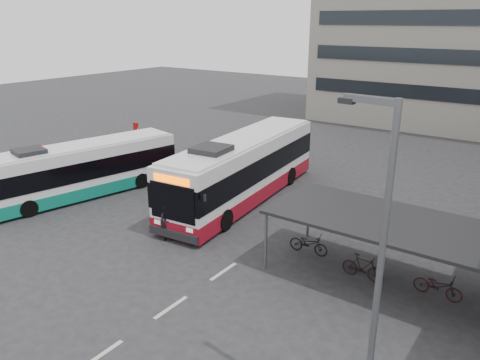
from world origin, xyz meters
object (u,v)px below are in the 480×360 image
Objects in this scene: bus_main at (243,169)px; pedestrian at (167,222)px; bus_teal at (82,170)px; lamp_post at (378,252)px.

bus_main is 7.38× the size of pedestrian.
bus_main reaches higher than bus_teal.
bus_main is 1.16× the size of bus_teal.
lamp_post reaches higher than pedestrian.
lamp_post reaches higher than bus_teal.
bus_teal is 1.38× the size of lamp_post.
bus_teal reaches higher than pedestrian.
lamp_post reaches higher than bus_main.
pedestrian is at bearing -94.09° from bus_main.
bus_main is at bearing 41.91° from pedestrian.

